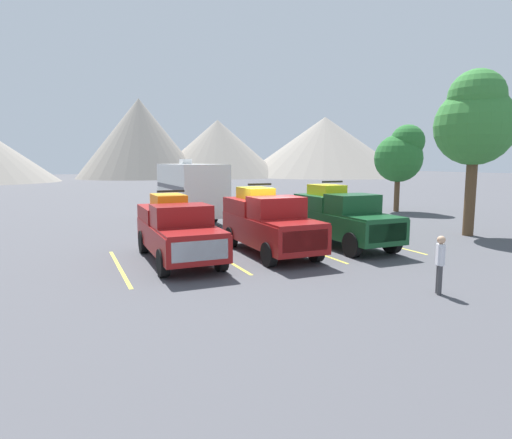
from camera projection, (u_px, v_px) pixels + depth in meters
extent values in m
plane|color=#47474C|center=(269.00, 254.00, 16.50)|extent=(240.00, 240.00, 0.00)
cube|color=maroon|center=(178.00, 237.00, 15.27)|extent=(2.12, 5.68, 0.87)
cube|color=maroon|center=(193.00, 232.00, 13.35)|extent=(1.97, 1.61, 0.08)
cube|color=maroon|center=(181.00, 216.00, 14.69)|extent=(1.93, 1.50, 0.76)
cube|color=slate|center=(185.00, 217.00, 14.15)|extent=(1.79, 0.24, 0.56)
cube|color=maroon|center=(169.00, 213.00, 16.56)|extent=(2.03, 2.63, 0.53)
cube|color=silver|center=(200.00, 251.00, 12.71)|extent=(1.73, 0.09, 0.61)
cylinder|color=black|center=(221.00, 258.00, 13.94)|extent=(0.29, 0.88, 0.87)
cylinder|color=black|center=(163.00, 263.00, 13.21)|extent=(0.29, 0.88, 0.87)
cylinder|color=black|center=(190.00, 238.00, 17.44)|extent=(0.29, 0.88, 0.87)
cylinder|color=black|center=(143.00, 242.00, 16.71)|extent=(0.29, 0.88, 0.87)
cube|color=orange|center=(168.00, 200.00, 16.50)|extent=(1.14, 1.68, 0.45)
cylinder|color=black|center=(184.00, 201.00, 16.16)|extent=(0.19, 0.44, 0.44)
cylinder|color=black|center=(159.00, 202.00, 15.80)|extent=(0.19, 0.44, 0.44)
cylinder|color=black|center=(177.00, 199.00, 17.20)|extent=(0.19, 0.44, 0.44)
cylinder|color=black|center=(154.00, 200.00, 16.84)|extent=(0.19, 0.44, 0.44)
cube|color=black|center=(171.00, 191.00, 16.02)|extent=(1.02, 0.10, 0.08)
cube|color=maroon|center=(270.00, 230.00, 16.48)|extent=(2.07, 5.44, 0.99)
cube|color=maroon|center=(295.00, 223.00, 14.63)|extent=(1.93, 1.54, 0.08)
cube|color=maroon|center=(276.00, 208.00, 15.91)|extent=(1.89, 1.44, 0.83)
cube|color=slate|center=(283.00, 208.00, 15.39)|extent=(1.75, 0.26, 0.61)
cube|color=maroon|center=(255.00, 206.00, 17.70)|extent=(1.98, 2.52, 0.62)
cube|color=silver|center=(305.00, 241.00, 14.03)|extent=(1.69, 0.09, 0.69)
cylinder|color=black|center=(316.00, 250.00, 15.22)|extent=(0.29, 0.84, 0.84)
cylinder|color=black|center=(269.00, 255.00, 14.51)|extent=(0.29, 0.84, 0.84)
cylinder|color=black|center=(271.00, 234.00, 18.57)|extent=(0.29, 0.84, 0.84)
cylinder|color=black|center=(231.00, 237.00, 17.86)|extent=(0.29, 0.84, 0.84)
cube|color=yellow|center=(255.00, 193.00, 17.63)|extent=(1.12, 1.61, 0.45)
cylinder|color=black|center=(271.00, 194.00, 17.31)|extent=(0.19, 0.44, 0.44)
cylinder|color=black|center=(250.00, 194.00, 16.96)|extent=(0.19, 0.44, 0.44)
cylinder|color=black|center=(260.00, 192.00, 18.30)|extent=(0.19, 0.44, 0.44)
cylinder|color=black|center=(240.00, 193.00, 17.95)|extent=(0.19, 0.44, 0.44)
cube|color=black|center=(260.00, 184.00, 17.17)|extent=(0.99, 0.10, 0.08)
cube|color=#144723|center=(345.00, 224.00, 17.86)|extent=(2.07, 5.36, 0.94)
cube|color=#144723|center=(375.00, 218.00, 16.05)|extent=(1.93, 1.52, 0.08)
cube|color=#144723|center=(352.00, 204.00, 17.31)|extent=(1.89, 1.42, 0.81)
cube|color=slate|center=(361.00, 205.00, 16.80)|extent=(1.76, 0.26, 0.60)
cube|color=#144723|center=(326.00, 202.00, 19.07)|extent=(1.99, 2.48, 0.65)
cube|color=silver|center=(388.00, 233.00, 15.45)|extent=(1.69, 0.09, 0.66)
cylinder|color=black|center=(392.00, 241.00, 16.63)|extent=(0.29, 0.95, 0.94)
cylinder|color=black|center=(352.00, 245.00, 15.91)|extent=(0.29, 0.95, 0.94)
cylinder|color=black|center=(338.00, 228.00, 19.93)|extent=(0.29, 0.95, 0.94)
cylinder|color=black|center=(304.00, 231.00, 19.22)|extent=(0.29, 0.95, 0.94)
cube|color=yellow|center=(327.00, 190.00, 18.99)|extent=(1.12, 1.59, 0.45)
cylinder|color=black|center=(342.00, 190.00, 18.68)|extent=(0.19, 0.44, 0.44)
cylinder|color=black|center=(325.00, 191.00, 18.33)|extent=(0.19, 0.44, 0.44)
cylinder|color=black|center=(329.00, 189.00, 19.66)|extent=(0.19, 0.44, 0.44)
cylinder|color=black|center=(312.00, 189.00, 19.31)|extent=(0.19, 0.44, 0.44)
cube|color=black|center=(332.00, 182.00, 18.54)|extent=(1.00, 0.10, 0.08)
cube|color=gold|center=(119.00, 267.00, 14.47)|extent=(0.12, 5.50, 0.01)
cube|color=gold|center=(222.00, 257.00, 15.95)|extent=(0.12, 5.50, 0.01)
cube|color=gold|center=(307.00, 249.00, 17.43)|extent=(0.12, 5.50, 0.01)
cube|color=gold|center=(379.00, 242.00, 18.91)|extent=(0.12, 5.50, 0.01)
cube|color=white|center=(191.00, 189.00, 25.31)|extent=(2.54, 6.74, 2.85)
cube|color=#595960|center=(169.00, 187.00, 24.77)|extent=(0.02, 6.47, 0.24)
cube|color=silver|center=(186.00, 162.00, 26.02)|extent=(0.60, 0.70, 0.30)
cube|color=#333333|center=(213.00, 225.00, 21.94)|extent=(0.12, 1.20, 0.12)
cylinder|color=black|center=(214.00, 216.00, 25.26)|extent=(0.22, 0.76, 0.76)
cylinder|color=black|center=(175.00, 218.00, 24.32)|extent=(0.22, 0.76, 0.76)
cylinder|color=black|center=(206.00, 213.00, 26.72)|extent=(0.22, 0.76, 0.76)
cylinder|color=black|center=(169.00, 215.00, 25.78)|extent=(0.22, 0.76, 0.76)
cylinder|color=#3F3F42|center=(440.00, 280.00, 11.42)|extent=(0.12, 0.12, 0.80)
cylinder|color=#3F3F42|center=(438.00, 279.00, 11.58)|extent=(0.12, 0.12, 0.80)
cube|color=silver|center=(440.00, 254.00, 11.41)|extent=(0.28, 0.30, 0.57)
sphere|color=tan|center=(441.00, 240.00, 11.36)|extent=(0.22, 0.22, 0.22)
cylinder|color=silver|center=(442.00, 256.00, 11.29)|extent=(0.09, 0.09, 0.51)
cylinder|color=silver|center=(439.00, 254.00, 11.54)|extent=(0.09, 0.09, 0.51)
cylinder|color=brown|center=(470.00, 191.00, 20.49)|extent=(0.50, 0.50, 4.26)
sphere|color=#387F38|center=(475.00, 126.00, 20.09)|extent=(3.63, 3.63, 3.63)
sphere|color=#387F38|center=(477.00, 97.00, 19.69)|extent=(2.54, 2.54, 2.54)
cylinder|color=brown|center=(397.00, 191.00, 30.64)|extent=(0.38, 0.38, 2.92)
sphere|color=#286B2D|center=(398.00, 158.00, 30.34)|extent=(3.33, 3.33, 3.33)
sphere|color=#286B2D|center=(408.00, 141.00, 29.98)|extent=(2.33, 2.33, 2.33)
cone|color=gray|center=(140.00, 139.00, 93.36)|extent=(27.03, 27.03, 17.03)
cone|color=gray|center=(218.00, 149.00, 100.24)|extent=(30.47, 30.47, 13.13)
cone|color=gray|center=(325.00, 147.00, 104.87)|extent=(40.78, 40.78, 14.26)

